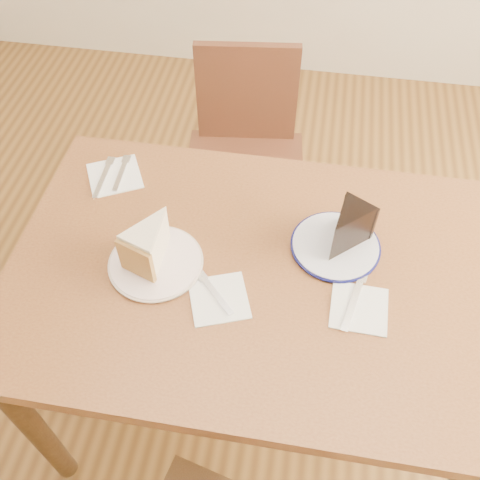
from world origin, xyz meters
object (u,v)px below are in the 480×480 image
(chair_far, at_px, (245,159))
(plate_cream, at_px, (156,263))
(chocolate_cake, at_px, (345,232))
(table, at_px, (254,292))
(carrot_cake, at_px, (153,241))
(plate_navy, at_px, (335,246))

(chair_far, bearing_deg, plate_cream, 74.43)
(chair_far, bearing_deg, chocolate_cake, 112.89)
(table, relative_size, chocolate_cake, 9.86)
(chair_far, distance_m, plate_cream, 0.77)
(table, bearing_deg, carrot_cake, -179.45)
(chair_far, xyz_separation_m, chocolate_cake, (0.33, -0.58, 0.34))
(carrot_cake, height_order, chocolate_cake, chocolate_cake)
(table, xyz_separation_m, carrot_cake, (-0.24, -0.00, 0.16))
(plate_cream, bearing_deg, chair_far, 81.36)
(chair_far, xyz_separation_m, plate_cream, (-0.11, -0.71, 0.28))
(chair_far, relative_size, carrot_cake, 6.61)
(chair_far, relative_size, plate_navy, 3.99)
(plate_navy, xyz_separation_m, carrot_cake, (-0.43, -0.10, 0.05))
(plate_navy, bearing_deg, plate_cream, -163.83)
(carrot_cake, bearing_deg, plate_navy, 33.17)
(table, distance_m, plate_cream, 0.26)
(plate_navy, bearing_deg, table, -152.09)
(table, xyz_separation_m, plate_cream, (-0.24, -0.02, 0.10))
(chair_far, distance_m, chocolate_cake, 0.75)
(table, bearing_deg, plate_navy, 27.91)
(table, distance_m, plate_navy, 0.24)
(chocolate_cake, bearing_deg, plate_cream, 44.69)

